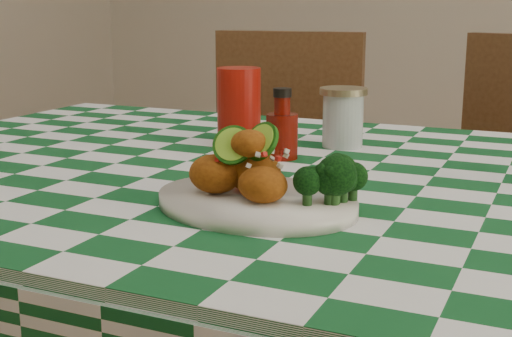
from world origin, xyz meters
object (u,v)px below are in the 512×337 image
at_px(ketchup_bottle, 282,124).
at_px(mason_jar, 343,117).
at_px(fried_chicken_pile, 252,163).
at_px(wooden_chair_left, 267,210).
at_px(plate, 256,202).
at_px(red_tumbler, 239,106).
at_px(wooden_chair_right, 504,239).

height_order(ketchup_bottle, mason_jar, ketchup_bottle).
relative_size(fried_chicken_pile, wooden_chair_left, 0.14).
bearing_deg(mason_jar, fried_chicken_pile, -87.92).
height_order(plate, fried_chicken_pile, fried_chicken_pile).
bearing_deg(mason_jar, plate, -87.18).
xyz_separation_m(fried_chicken_pile, wooden_chair_left, (-0.38, 0.92, -0.36)).
height_order(fried_chicken_pile, red_tumbler, red_tumbler).
bearing_deg(wooden_chair_left, plate, -72.82).
bearing_deg(mason_jar, ketchup_bottle, -114.41).
relative_size(plate, red_tumbler, 1.93).
bearing_deg(fried_chicken_pile, wooden_chair_left, 112.23).
bearing_deg(mason_jar, red_tumbler, -164.24).
xyz_separation_m(plate, red_tumbler, (-0.21, 0.39, 0.06)).
relative_size(ketchup_bottle, wooden_chair_right, 0.13).
distance_m(mason_jar, wooden_chair_right, 0.66).
bearing_deg(wooden_chair_right, plate, -86.55).
distance_m(plate, wooden_chair_left, 1.05).
height_order(fried_chicken_pile, mason_jar, mason_jar).
distance_m(ketchup_bottle, mason_jar, 0.16).
distance_m(red_tumbler, wooden_chair_left, 0.67).
bearing_deg(plate, ketchup_bottle, 106.00).
xyz_separation_m(red_tumbler, ketchup_bottle, (0.13, -0.09, -0.01)).
height_order(wooden_chair_left, wooden_chair_right, wooden_chair_right).
height_order(fried_chicken_pile, ketchup_bottle, ketchup_bottle).
bearing_deg(plate, mason_jar, 92.82).
relative_size(red_tumbler, wooden_chair_left, 0.15).
relative_size(plate, fried_chicken_pile, 2.07).
distance_m(wooden_chair_left, wooden_chair_right, 0.63).
height_order(plate, ketchup_bottle, ketchup_bottle).
distance_m(plate, wooden_chair_right, 1.01).
height_order(red_tumbler, mason_jar, red_tumbler).
distance_m(plate, mason_jar, 0.45).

